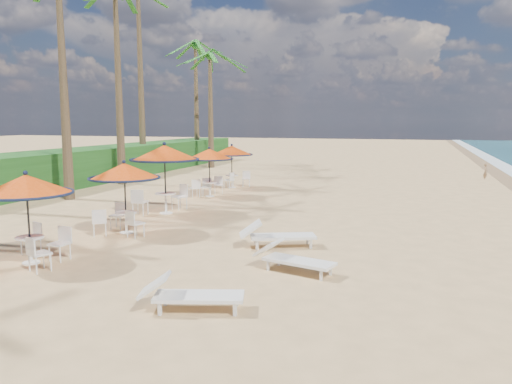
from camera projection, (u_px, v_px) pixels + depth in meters
ground at (230, 289)px, 9.88m from camera, size 160.00×160.00×0.00m
scrub_hedge at (51, 170)px, 24.23m from camera, size 3.00×40.00×1.80m
station_0 at (29, 196)px, 11.42m from camera, size 2.08×2.08×2.17m
station_1 at (123, 180)px, 14.49m from camera, size 2.08×2.08×2.16m
station_2 at (164, 159)px, 17.56m from camera, size 2.45×2.47×2.55m
station_3 at (209, 160)px, 21.57m from camera, size 2.08×2.17×2.17m
station_4 at (232, 154)px, 24.36m from camera, size 2.07×2.07×2.16m
lounger_near at (188, 294)px, 8.70m from camera, size 1.91×1.07×0.65m
lounger_mid at (291, 258)px, 10.95m from camera, size 1.92×1.04×0.66m
lounger_far at (275, 235)px, 13.07m from camera, size 2.07×1.35×0.71m
palm_6 at (210, 63)px, 34.05m from camera, size 5.00×5.00×7.92m
palm_7 at (195, 53)px, 37.39m from camera, size 5.00×5.00×9.10m
person at (486, 171)px, 27.94m from camera, size 0.33×0.40×0.94m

